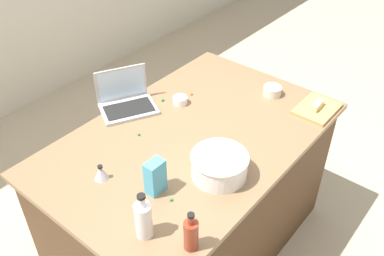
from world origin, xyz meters
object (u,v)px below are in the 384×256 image
laptop (126,100)px  cutting_board (317,109)px  candy_bag (155,177)px  ramekin_small (272,91)px  bottle_vinegar (144,219)px  kitchen_timer (101,173)px  mixing_bowl_large (219,165)px  ramekin_medium (180,100)px  butter_stick_left (317,105)px  bottle_soy (191,234)px

laptop → cutting_board: 1.10m
candy_bag → ramekin_small: bearing=0.3°
bottle_vinegar → kitchen_timer: size_ratio=2.94×
mixing_bowl_large → ramekin_small: 0.79m
bottle_vinegar → ramekin_medium: 0.97m
ramekin_small → candy_bag: bearing=-179.7°
bottle_vinegar → ramekin_small: 1.25m
mixing_bowl_large → bottle_vinegar: 0.48m
mixing_bowl_large → candy_bag: size_ratio=1.62×
kitchen_timer → candy_bag: 0.28m
bottle_vinegar → kitchen_timer: 0.40m
bottle_vinegar → candy_bag: (0.21, 0.13, -0.01)m
laptop → candy_bag: (-0.38, -0.59, 0.04)m
ramekin_small → ramekin_medium: 0.56m
laptop → butter_stick_left: laptop is taller
bottle_soy → candy_bag: bearing=66.6°
bottle_soy → kitchen_timer: 0.58m
laptop → ramekin_medium: size_ratio=4.40×
cutting_board → ramekin_small: (-0.02, 0.28, 0.02)m
bottle_vinegar → ramekin_small: bottle_vinegar is taller
ramekin_small → candy_bag: (-1.03, -0.01, 0.06)m
mixing_bowl_large → kitchen_timer: (-0.37, 0.41, -0.03)m
cutting_board → butter_stick_left: (-0.01, 0.00, 0.03)m
kitchen_timer → ramekin_medium: bearing=9.8°
bottle_soy → kitchen_timer: (0.03, 0.57, -0.04)m
mixing_bowl_large → bottle_vinegar: (-0.47, 0.03, 0.03)m
bottle_vinegar → candy_bag: bearing=32.6°
mixing_bowl_large → bottle_soy: 0.43m
bottle_vinegar → kitchen_timer: bearing=74.7°
cutting_board → kitchen_timer: size_ratio=3.48×
bottle_vinegar → kitchen_timer: (0.11, 0.39, -0.06)m
bottle_soy → ramekin_medium: 1.02m
ramekin_medium → cutting_board: bearing=-55.6°
bottle_soy → butter_stick_left: 1.19m
ramekin_small → laptop: bearing=138.0°
butter_stick_left → ramekin_small: (-0.02, 0.28, -0.01)m
bottle_vinegar → cutting_board: 1.28m
ramekin_medium → laptop: bearing=136.3°
bottle_vinegar → ramekin_medium: bearing=32.0°
mixing_bowl_large → ramekin_small: bearing=12.3°
candy_bag → ramekin_medium: bearing=31.7°
laptop → ramekin_small: 0.88m
bottle_soy → butter_stick_left: (1.19, 0.04, -0.04)m
kitchen_timer → candy_bag: candy_bag is taller
mixing_bowl_large → butter_stick_left: size_ratio=2.50×
mixing_bowl_large → bottle_vinegar: bottle_vinegar is taller
kitchen_timer → candy_bag: (0.10, -0.25, 0.05)m
mixing_bowl_large → ramekin_medium: size_ratio=3.21×
butter_stick_left → candy_bag: size_ratio=0.65×
butter_stick_left → bottle_soy: bearing=-178.0°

